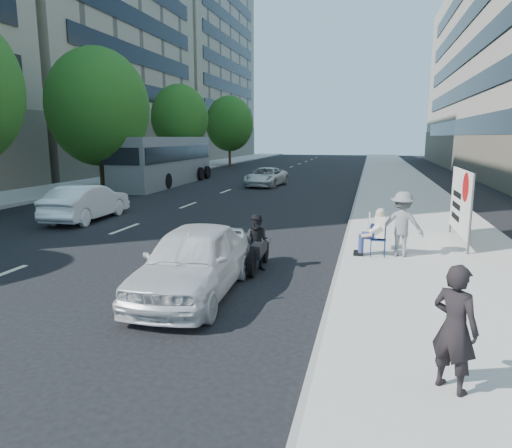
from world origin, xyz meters
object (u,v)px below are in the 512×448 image
(white_sedan_far, at_px, (266,177))
(bus, at_px, (166,161))
(jogger, at_px, (402,224))
(motorcycle, at_px, (258,245))
(white_sedan_mid, at_px, (87,202))
(seated_protester, at_px, (374,229))
(protest_banner, at_px, (461,201))
(pedestrian_woman, at_px, (455,328))
(white_sedan_near, at_px, (193,261))

(white_sedan_far, xyz_separation_m, bus, (-7.07, -0.67, 1.01))
(jogger, xyz_separation_m, motorcycle, (-3.52, -1.72, -0.38))
(white_sedan_mid, height_order, white_sedan_far, white_sedan_mid)
(seated_protester, xyz_separation_m, white_sedan_mid, (-11.18, 3.59, -0.16))
(motorcycle, xyz_separation_m, bus, (-11.31, 18.84, 1.00))
(protest_banner, bearing_deg, white_sedan_mid, 174.48)
(pedestrian_woman, xyz_separation_m, white_sedan_near, (-4.64, 2.92, -0.23))
(pedestrian_woman, bearing_deg, jogger, -48.69)
(protest_banner, bearing_deg, white_sedan_far, 121.35)
(pedestrian_woman, relative_size, bus, 0.14)
(bus, bearing_deg, motorcycle, -60.95)
(protest_banner, relative_size, motorcycle, 1.49)
(white_sedan_near, bearing_deg, seated_protester, 42.21)
(pedestrian_woman, distance_m, motorcycle, 6.29)
(seated_protester, relative_size, white_sedan_mid, 0.30)
(jogger, height_order, white_sedan_far, jogger)
(motorcycle, distance_m, bus, 22.00)
(jogger, bearing_deg, seated_protester, 18.98)
(pedestrian_woman, xyz_separation_m, white_sedan_far, (-7.99, 24.55, -0.35))
(jogger, relative_size, white_sedan_mid, 0.40)
(jogger, bearing_deg, motorcycle, 33.37)
(motorcycle, bearing_deg, jogger, 22.02)
(jogger, distance_m, motorcycle, 3.94)
(white_sedan_near, bearing_deg, protest_banner, 41.19)
(white_sedan_near, height_order, bus, bus)
(seated_protester, bearing_deg, pedestrian_woman, -81.97)
(jogger, bearing_deg, white_sedan_near, 48.30)
(protest_banner, relative_size, white_sedan_mid, 0.70)
(seated_protester, bearing_deg, white_sedan_mid, 162.22)
(white_sedan_far, bearing_deg, white_sedan_near, -75.89)
(protest_banner, distance_m, white_sedan_mid, 13.75)
(white_sedan_mid, bearing_deg, white_sedan_far, -108.83)
(pedestrian_woman, bearing_deg, white_sedan_far, -32.58)
(white_sedan_mid, xyz_separation_m, white_sedan_far, (4.12, 14.35, -0.09))
(white_sedan_mid, distance_m, white_sedan_far, 14.93)
(jogger, height_order, bus, bus)
(seated_protester, distance_m, motorcycle, 3.24)
(motorcycle, bearing_deg, pedestrian_woman, -57.39)
(pedestrian_woman, relative_size, motorcycle, 0.80)
(pedestrian_woman, xyz_separation_m, protest_banner, (1.56, 8.88, 0.43))
(white_sedan_near, relative_size, motorcycle, 2.13)
(white_sedan_near, relative_size, white_sedan_mid, 1.00)
(seated_protester, bearing_deg, white_sedan_near, -135.12)
(pedestrian_woman, height_order, bus, bus)
(jogger, height_order, motorcycle, jogger)
(pedestrian_woman, relative_size, white_sedan_far, 0.37)
(white_sedan_mid, bearing_deg, seated_protester, 159.43)
(motorcycle, bearing_deg, white_sedan_far, 98.20)
(white_sedan_mid, height_order, motorcycle, white_sedan_mid)
(white_sedan_near, distance_m, motorcycle, 2.29)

